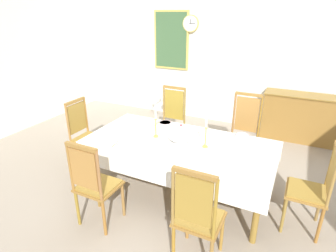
% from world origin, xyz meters
% --- Properties ---
extents(ground, '(7.66, 5.95, 0.04)m').
position_xyz_m(ground, '(0.00, 0.00, -0.02)').
color(ground, gray).
extents(back_wall, '(7.66, 0.08, 3.18)m').
position_xyz_m(back_wall, '(0.00, 3.01, 1.59)').
color(back_wall, silver).
rests_on(back_wall, ground).
extents(dining_table, '(2.39, 1.16, 0.76)m').
position_xyz_m(dining_table, '(0.00, 0.13, 0.69)').
color(dining_table, olive).
rests_on(dining_table, ground).
extents(tablecloth, '(2.41, 1.18, 0.29)m').
position_xyz_m(tablecloth, '(0.00, 0.13, 0.70)').
color(tablecloth, white).
rests_on(tablecloth, dining_table).
extents(chair_south_a, '(0.44, 0.42, 1.08)m').
position_xyz_m(chair_south_a, '(-0.60, -0.85, 0.56)').
color(chair_south_a, olive).
rests_on(chair_south_a, ground).
extents(chair_north_a, '(0.44, 0.42, 1.17)m').
position_xyz_m(chair_north_a, '(-0.60, 1.12, 0.59)').
color(chair_north_a, olive).
rests_on(chair_north_a, ground).
extents(chair_south_b, '(0.44, 0.42, 1.11)m').
position_xyz_m(chair_south_b, '(0.62, -0.86, 0.57)').
color(chair_south_b, olive).
rests_on(chair_south_b, ground).
extents(chair_north_b, '(0.44, 0.42, 1.21)m').
position_xyz_m(chair_north_b, '(0.62, 1.13, 0.60)').
color(chair_north_b, olive).
rests_on(chair_north_b, ground).
extents(chair_head_west, '(0.42, 0.44, 1.09)m').
position_xyz_m(chair_head_west, '(-1.60, 0.13, 0.56)').
color(chair_head_west, olive).
rests_on(chair_head_west, ground).
extents(chair_head_east, '(0.42, 0.44, 1.07)m').
position_xyz_m(chair_head_east, '(1.60, 0.13, 0.56)').
color(chair_head_east, olive).
rests_on(chair_head_east, ground).
extents(soup_tureen, '(0.32, 0.32, 0.25)m').
position_xyz_m(soup_tureen, '(0.02, 0.13, 0.88)').
color(soup_tureen, silver).
rests_on(soup_tureen, tablecloth).
extents(candlestick_west, '(0.07, 0.07, 0.37)m').
position_xyz_m(candlestick_west, '(-0.35, 0.13, 0.91)').
color(candlestick_west, gold).
rests_on(candlestick_west, tablecloth).
extents(candlestick_east, '(0.07, 0.07, 0.37)m').
position_xyz_m(candlestick_east, '(0.35, 0.13, 0.92)').
color(candlestick_east, gold).
rests_on(candlestick_east, tablecloth).
extents(bowl_near_left, '(0.20, 0.20, 0.04)m').
position_xyz_m(bowl_near_left, '(-0.43, 0.57, 0.79)').
color(bowl_near_left, silver).
rests_on(bowl_near_left, tablecloth).
extents(bowl_near_right, '(0.18, 0.18, 0.04)m').
position_xyz_m(bowl_near_right, '(-0.58, -0.28, 0.79)').
color(bowl_near_right, silver).
rests_on(bowl_near_right, tablecloth).
extents(bowl_far_left, '(0.20, 0.20, 0.05)m').
position_xyz_m(bowl_far_left, '(0.70, 0.59, 0.79)').
color(bowl_far_left, silver).
rests_on(bowl_far_left, tablecloth).
extents(spoon_primary, '(0.04, 0.18, 0.01)m').
position_xyz_m(spoon_primary, '(-0.56, 0.60, 0.77)').
color(spoon_primary, gold).
rests_on(spoon_primary, tablecloth).
extents(spoon_secondary, '(0.03, 0.18, 0.01)m').
position_xyz_m(spoon_secondary, '(-0.70, -0.25, 0.77)').
color(spoon_secondary, gold).
rests_on(spoon_secondary, tablecloth).
extents(sideboard, '(1.44, 0.48, 0.90)m').
position_xyz_m(sideboard, '(1.40, 2.70, 0.45)').
color(sideboard, olive).
rests_on(sideboard, ground).
extents(mounted_clock, '(0.35, 0.06, 0.35)m').
position_xyz_m(mounted_clock, '(-1.01, 2.94, 2.08)').
color(mounted_clock, '#D1B251').
extents(framed_painting, '(0.82, 0.05, 1.25)m').
position_xyz_m(framed_painting, '(-1.47, 2.95, 1.72)').
color(framed_painting, '#D1B251').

